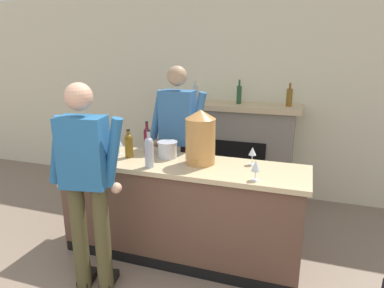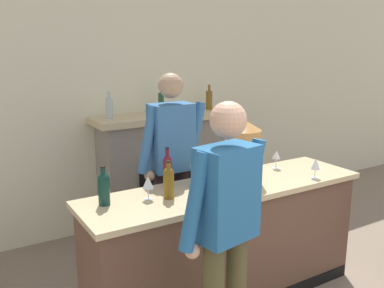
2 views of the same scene
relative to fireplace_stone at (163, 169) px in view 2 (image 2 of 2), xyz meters
name	(u,v)px [view 2 (image 2 of 2)]	position (x,y,z in m)	size (l,w,h in m)	color
wall_back_panel	(151,105)	(-0.01, 0.26, 0.71)	(12.00, 0.07, 2.75)	beige
bar_counter	(226,243)	(-0.25, -1.60, -0.17)	(2.36, 0.64, 0.98)	brown
fireplace_stone	(163,169)	(0.00, 0.00, 0.00)	(1.58, 0.52, 1.62)	gray
person_customer	(225,233)	(-0.77, -2.30, 0.32)	(0.65, 0.35, 1.77)	#4D4629
person_bartender	(172,168)	(-0.46, -1.08, 0.36)	(0.66, 0.30, 1.84)	black
copper_dispenser	(244,150)	(-0.06, -1.55, 0.57)	(0.28, 0.32, 0.50)	#C08444
ice_bucket_steel	(203,176)	(-0.41, -1.49, 0.40)	(0.20, 0.20, 0.16)	silver
wine_bottle_chardonnay_pale	(104,187)	(-1.22, -1.48, 0.44)	(0.08, 0.08, 0.28)	#0E332A
wine_bottle_merlot_tall	(168,170)	(-0.67, -1.39, 0.46)	(0.07, 0.07, 0.32)	maroon
wine_bottle_rose_blush	(221,178)	(-0.46, -1.80, 0.47)	(0.08, 0.08, 0.34)	#AAACB5
wine_bottle_cabernet_heavy	(169,181)	(-0.77, -1.60, 0.44)	(0.08, 0.08, 0.28)	brown
wine_glass_back_row	(276,156)	(0.40, -1.43, 0.43)	(0.07, 0.07, 0.17)	silver
wine_glass_near_bucket	(148,183)	(-0.91, -1.55, 0.44)	(0.08, 0.08, 0.18)	silver
wine_glass_front_left	(315,164)	(0.49, -1.81, 0.43)	(0.07, 0.07, 0.17)	silver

